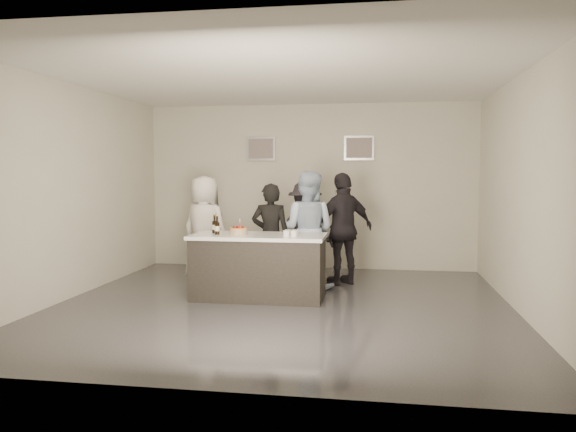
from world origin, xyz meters
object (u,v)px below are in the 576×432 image
object	(u,v)px
cake	(239,232)
person_guest_back	(305,229)
beer_bottle_a	(214,224)
person_guest_left	(205,228)
person_main_black	(271,236)
bar_counter	(259,267)
person_main_blue	(307,230)
person_guest_right	(344,229)
beer_bottle_b	(217,225)

from	to	relation	value
cake	person_guest_back	xyz separation A→B (m)	(0.69, 1.90, -0.14)
beer_bottle_a	person_guest_left	world-z (taller)	person_guest_left
beer_bottle_a	person_main_black	xyz separation A→B (m)	(0.69, 0.64, -0.23)
beer_bottle_a	bar_counter	bearing A→B (deg)	-6.58
beer_bottle_a	person_main_black	size ratio (longest dim) A/B	0.16
person_main_black	person_main_blue	bearing A→B (deg)	-169.09
cake	person_guest_right	size ratio (longest dim) A/B	0.14
bar_counter	person_main_blue	bearing A→B (deg)	55.79
beer_bottle_b	person_guest_left	xyz separation A→B (m)	(-0.58, 1.28, -0.18)
beer_bottle_b	person_guest_back	distance (m)	2.22
person_guest_right	bar_counter	bearing A→B (deg)	11.49
cake	person_main_blue	size ratio (longest dim) A/B	0.14
bar_counter	cake	xyz separation A→B (m)	(-0.28, -0.01, 0.49)
beer_bottle_a	person_guest_back	world-z (taller)	person_guest_back
person_main_black	person_main_blue	world-z (taller)	person_main_blue
person_guest_left	person_guest_back	distance (m)	1.71
beer_bottle_b	person_main_black	world-z (taller)	person_main_black
beer_bottle_b	person_main_black	size ratio (longest dim) A/B	0.16
beer_bottle_a	person_guest_right	xyz separation A→B (m)	(1.76, 1.12, -0.15)
bar_counter	person_main_black	bearing A→B (deg)	87.22
person_guest_back	beer_bottle_a	bearing A→B (deg)	79.47
beer_bottle_a	person_main_blue	distance (m)	1.46
bar_counter	cake	world-z (taller)	cake
person_guest_back	person_guest_left	bearing A→B (deg)	44.27
person_guest_left	person_guest_back	size ratio (longest dim) A/B	1.06
cake	person_guest_back	world-z (taller)	person_guest_back
bar_counter	person_guest_left	distance (m)	1.69
beer_bottle_b	person_main_black	xyz separation A→B (m)	(0.60, 0.82, -0.23)
beer_bottle_a	person_main_blue	world-z (taller)	person_main_blue
beer_bottle_b	person_main_black	distance (m)	1.04
person_main_black	person_guest_left	world-z (taller)	person_guest_left
person_guest_left	person_guest_back	world-z (taller)	person_guest_left
cake	beer_bottle_a	bearing A→B (deg)	166.44
beer_bottle_a	person_guest_right	world-z (taller)	person_guest_right
cake	beer_bottle_b	distance (m)	0.31
bar_counter	beer_bottle_b	distance (m)	0.81
beer_bottle_b	person_main_blue	size ratio (longest dim) A/B	0.15
beer_bottle_b	bar_counter	bearing A→B (deg)	10.35
bar_counter	person_guest_back	xyz separation A→B (m)	(0.41, 1.88, 0.35)
person_main_black	person_guest_back	world-z (taller)	person_guest_back
bar_counter	beer_bottle_b	size ratio (longest dim) A/B	7.15
person_main_blue	person_guest_left	world-z (taller)	person_main_blue
person_main_blue	person_guest_right	bearing A→B (deg)	-135.68
beer_bottle_b	person_guest_back	size ratio (longest dim) A/B	0.16
beer_bottle_a	person_guest_left	xyz separation A→B (m)	(-0.49, 1.10, -0.18)
beer_bottle_b	person_guest_right	distance (m)	2.12
person_main_blue	person_main_black	bearing A→B (deg)	25.46
person_main_blue	person_guest_back	world-z (taller)	person_main_blue
bar_counter	person_guest_left	bearing A→B (deg)	134.18
cake	person_main_blue	bearing A→B (deg)	45.29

